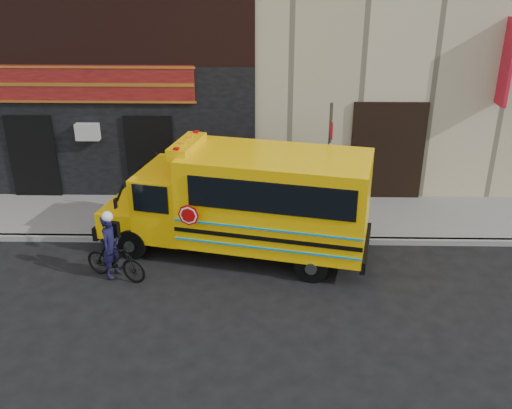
{
  "coord_description": "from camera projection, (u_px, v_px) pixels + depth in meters",
  "views": [
    {
      "loc": [
        0.37,
        -11.0,
        7.2
      ],
      "look_at": [
        0.1,
        1.85,
        1.45
      ],
      "focal_mm": 40.0,
      "sensor_mm": 36.0,
      "label": 1
    }
  ],
  "objects": [
    {
      "name": "school_bus",
      "position": [
        249.0,
        200.0,
        14.21
      ],
      "size": [
        7.2,
        3.59,
        2.92
      ],
      "color": "black",
      "rests_on": "ground"
    },
    {
      "name": "ground",
      "position": [
        250.0,
        296.0,
        12.99
      ],
      "size": [
        120.0,
        120.0,
        0.0
      ],
      "primitive_type": "plane",
      "color": "black",
      "rests_on": "ground"
    },
    {
      "name": "sidewalk",
      "position": [
        254.0,
        216.0,
        16.7
      ],
      "size": [
        40.0,
        3.0,
        0.15
      ],
      "primitive_type": "cube",
      "color": "#64625D",
      "rests_on": "ground"
    },
    {
      "name": "curb",
      "position": [
        253.0,
        240.0,
        15.33
      ],
      "size": [
        40.0,
        0.2,
        0.15
      ],
      "primitive_type": "cube",
      "color": "gray",
      "rests_on": "ground"
    },
    {
      "name": "bicycle",
      "position": [
        115.0,
        260.0,
        13.48
      ],
      "size": [
        1.71,
        1.05,
        0.99
      ],
      "primitive_type": "imported",
      "rotation": [
        0.0,
        0.0,
        1.19
      ],
      "color": "black",
      "rests_on": "ground"
    },
    {
      "name": "cyclist",
      "position": [
        111.0,
        248.0,
        13.43
      ],
      "size": [
        0.53,
        0.66,
        1.57
      ],
      "primitive_type": "imported",
      "rotation": [
        0.0,
        0.0,
        1.27
      ],
      "color": "black",
      "rests_on": "ground"
    },
    {
      "name": "sign_pole",
      "position": [
        329.0,
        165.0,
        15.12
      ],
      "size": [
        0.08,
        0.32,
        3.66
      ],
      "color": "#3C433E",
      "rests_on": "ground"
    }
  ]
}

